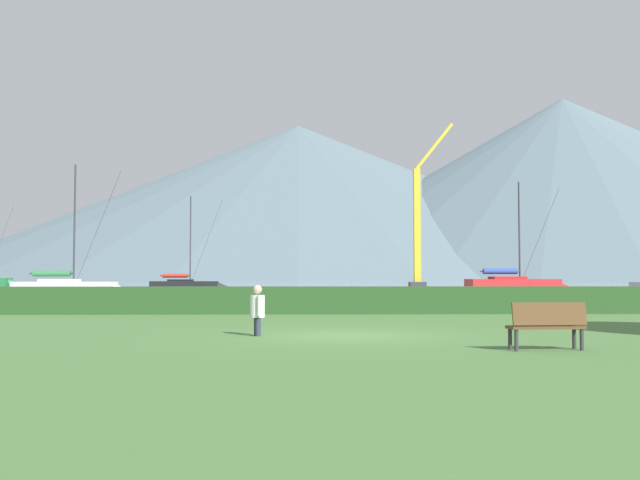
% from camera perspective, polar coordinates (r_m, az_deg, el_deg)
% --- Properties ---
extents(ground_plane, '(1000.00, 1000.00, 0.00)m').
position_cam_1_polar(ground_plane, '(18.45, 2.11, -7.35)').
color(ground_plane, '#477038').
extents(harbor_water, '(320.00, 246.00, 0.00)m').
position_cam_1_polar(harbor_water, '(155.37, -1.21, -3.37)').
color(harbor_water, '#8499A8').
rests_on(harbor_water, ground_plane).
extents(hedge_line, '(80.00, 1.20, 1.07)m').
position_cam_1_polar(hedge_line, '(29.40, 0.70, -4.63)').
color(hedge_line, '#284C23').
rests_on(hedge_line, ground_plane).
extents(sailboat_slip_1, '(7.47, 2.36, 9.31)m').
position_cam_1_polar(sailboat_slip_1, '(73.44, -10.29, -3.44)').
color(sailboat_slip_1, black).
rests_on(sailboat_slip_1, harbor_water).
extents(sailboat_slip_4, '(7.99, 2.39, 9.48)m').
position_cam_1_polar(sailboat_slip_4, '(55.80, -18.87, -3.50)').
color(sailboat_slip_4, white).
rests_on(sailboat_slip_4, harbor_water).
extents(sailboat_slip_8, '(9.25, 3.20, 9.82)m').
position_cam_1_polar(sailboat_slip_8, '(67.43, 14.65, -3.34)').
color(sailboat_slip_8, red).
rests_on(sailboat_slip_8, harbor_water).
extents(park_bench_near_path, '(1.54, 0.61, 0.95)m').
position_cam_1_polar(park_bench_near_path, '(15.44, 17.03, -6.15)').
color(park_bench_near_path, brown).
rests_on(park_bench_near_path, ground_plane).
extents(person_seated_viewer, '(0.36, 0.56, 1.25)m').
position_cam_1_polar(person_seated_viewer, '(18.43, -4.83, -5.21)').
color(person_seated_viewer, '#2D3347').
rests_on(person_seated_viewer, ground_plane).
extents(dock_crane, '(5.65, 2.00, 20.77)m').
position_cam_1_polar(dock_crane, '(93.31, 7.56, 0.46)').
color(dock_crane, '#333338').
rests_on(dock_crane, ground_plane).
extents(distant_hill_west_ridge, '(264.78, 264.78, 75.70)m').
position_cam_1_polar(distant_hill_west_ridge, '(324.50, 18.20, 3.75)').
color(distant_hill_west_ridge, slate).
rests_on(distant_hill_west_ridge, ground_plane).
extents(distant_hill_central_peak, '(293.88, 293.88, 38.39)m').
position_cam_1_polar(distant_hill_central_peak, '(386.30, -7.37, -0.18)').
color(distant_hill_central_peak, '#4C6070').
rests_on(distant_hill_central_peak, ground_plane).
extents(distant_hill_east_ridge, '(326.10, 326.10, 71.65)m').
position_cam_1_polar(distant_hill_east_ridge, '(344.14, -1.69, 2.90)').
color(distant_hill_east_ridge, slate).
rests_on(distant_hill_east_ridge, ground_plane).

